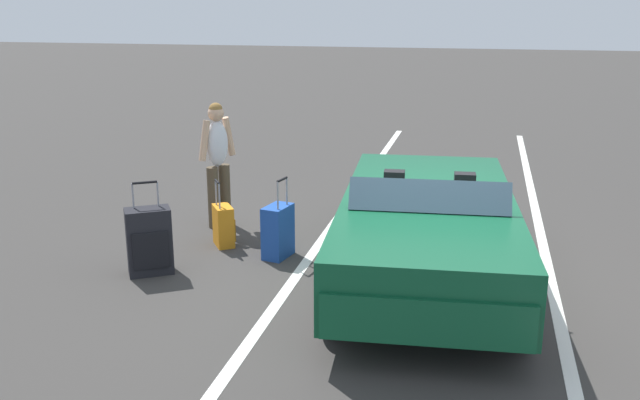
{
  "coord_description": "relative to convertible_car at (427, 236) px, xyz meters",
  "views": [
    {
      "loc": [
        7.01,
        0.5,
        2.88
      ],
      "look_at": [
        -0.29,
        -1.23,
        0.75
      ],
      "focal_mm": 39.02,
      "sensor_mm": 36.0,
      "label": 1
    }
  ],
  "objects": [
    {
      "name": "lot_line_near",
      "position": [
        -0.21,
        -1.4,
        -0.59
      ],
      "size": [
        18.0,
        0.12,
        0.01
      ],
      "primitive_type": "cube",
      "color": "silver",
      "rests_on": "ground_plane"
    },
    {
      "name": "suitcase_medium_bright",
      "position": [
        -0.58,
        -1.77,
        -0.28
      ],
      "size": [
        0.44,
        0.33,
        0.96
      ],
      "rotation": [
        0.0,
        0.0,
        4.5
      ],
      "color": "#1E479E",
      "rests_on": "ground_plane"
    },
    {
      "name": "suitcase_large_black",
      "position": [
        0.24,
        -2.99,
        -0.22
      ],
      "size": [
        0.49,
        0.56,
        1.03
      ],
      "rotation": [
        0.0,
        0.0,
        0.56
      ],
      "color": "black",
      "rests_on": "ground_plane"
    },
    {
      "name": "suitcase_small_carryon",
      "position": [
        -0.81,
        -2.53,
        -0.34
      ],
      "size": [
        0.39,
        0.36,
        0.83
      ],
      "rotation": [
        0.0,
        0.0,
        2.17
      ],
      "color": "orange",
      "rests_on": "ground_plane"
    },
    {
      "name": "ground_plane",
      "position": [
        -0.21,
        -0.02,
        -0.59
      ],
      "size": [
        80.0,
        80.0,
        0.0
      ],
      "primitive_type": "plane",
      "color": "#383533"
    },
    {
      "name": "lot_line_mid",
      "position": [
        -0.21,
        1.3,
        -0.59
      ],
      "size": [
        18.0,
        0.12,
        0.01
      ],
      "primitive_type": "cube",
      "color": "silver",
      "rests_on": "ground_plane"
    },
    {
      "name": "convertible_car",
      "position": [
        0.0,
        0.0,
        0.0
      ],
      "size": [
        4.27,
        2.09,
        1.24
      ],
      "rotation": [
        0.0,
        0.0,
        0.08
      ],
      "color": "#0F4C2D",
      "rests_on": "ground_plane"
    },
    {
      "name": "traveler_person",
      "position": [
        -1.54,
        -2.87,
        0.34
      ],
      "size": [
        0.57,
        0.36,
        1.65
      ],
      "rotation": [
        0.0,
        0.0,
        1.08
      ],
      "color": "#4C3F2D",
      "rests_on": "ground_plane"
    }
  ]
}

